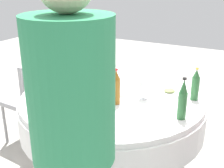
# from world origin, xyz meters

# --- Properties ---
(dining_table) EXTENTS (1.44, 1.44, 0.74)m
(dining_table) POSITION_xyz_m (0.00, 0.00, 0.59)
(dining_table) COLOR white
(dining_table) RESTS_ON ground_plane
(bottle_amber_left) EXTENTS (0.06, 0.06, 0.26)m
(bottle_amber_left) POSITION_xyz_m (-0.13, -0.10, 0.86)
(bottle_amber_left) COLOR #8C5619
(bottle_amber_left) RESTS_ON dining_table
(bottle_green_outer) EXTENTS (0.06, 0.06, 0.28)m
(bottle_green_outer) POSITION_xyz_m (-0.14, -0.58, 0.87)
(bottle_green_outer) COLOR #2D6B38
(bottle_green_outer) RESTS_ON dining_table
(bottle_green_south) EXTENTS (0.06, 0.06, 0.25)m
(bottle_green_south) POSITION_xyz_m (0.21, -0.58, 0.85)
(bottle_green_south) COLOR #2D6B38
(bottle_green_south) RESTS_ON dining_table
(bottle_amber_front) EXTENTS (0.07, 0.07, 0.29)m
(bottle_amber_front) POSITION_xyz_m (-0.33, 0.28, 0.88)
(bottle_amber_front) COLOR #8C5619
(bottle_amber_front) RESTS_ON dining_table
(bottle_dark_green_near) EXTENTS (0.06, 0.06, 0.28)m
(bottle_dark_green_near) POSITION_xyz_m (-0.10, 0.05, 0.87)
(bottle_dark_green_near) COLOR #194728
(bottle_dark_green_near) RESTS_ON dining_table
(wine_glass_front) EXTENTS (0.07, 0.07, 0.15)m
(wine_glass_front) POSITION_xyz_m (-0.09, 0.32, 0.85)
(wine_glass_front) COLOR white
(wine_glass_front) RESTS_ON dining_table
(wine_glass_near) EXTENTS (0.07, 0.07, 0.17)m
(wine_glass_near) POSITION_xyz_m (0.24, 0.13, 0.86)
(wine_glass_near) COLOR white
(wine_glass_near) RESTS_ON dining_table
(wine_glass_rear) EXTENTS (0.07, 0.07, 0.14)m
(wine_glass_rear) POSITION_xyz_m (0.04, -0.24, 0.85)
(wine_glass_rear) COLOR white
(wine_glass_rear) RESTS_ON dining_table
(plate_far) EXTENTS (0.25, 0.25, 0.04)m
(plate_far) POSITION_xyz_m (-0.39, 0.09, 0.75)
(plate_far) COLOR white
(plate_far) RESTS_ON dining_table
(plate_mid) EXTENTS (0.20, 0.20, 0.04)m
(plate_mid) POSITION_xyz_m (0.23, -0.39, 0.75)
(plate_mid) COLOR white
(plate_mid) RESTS_ON dining_table
(plate_east) EXTENTS (0.26, 0.26, 0.04)m
(plate_east) POSITION_xyz_m (0.41, 0.25, 0.75)
(plate_east) COLOR white
(plate_east) RESTS_ON dining_table
(plate_west) EXTENTS (0.21, 0.21, 0.02)m
(plate_west) POSITION_xyz_m (0.08, -0.03, 0.75)
(plate_west) COLOR white
(plate_west) RESTS_ON dining_table
(knife_outer) EXTENTS (0.07, 0.18, 0.00)m
(knife_outer) POSITION_xyz_m (0.19, 0.36, 0.74)
(knife_outer) COLOR silver
(knife_outer) RESTS_ON dining_table
(folded_napkin) EXTENTS (0.21, 0.21, 0.02)m
(folded_napkin) POSITION_xyz_m (0.08, 0.54, 0.75)
(folded_napkin) COLOR white
(folded_napkin) RESTS_ON dining_table
(person_left) EXTENTS (0.34, 0.34, 1.69)m
(person_left) POSITION_xyz_m (-1.00, -0.36, 0.89)
(person_left) COLOR slate
(person_left) RESTS_ON ground_plane
(chair_rear) EXTENTS (0.43, 0.43, 0.87)m
(chair_rear) POSITION_xyz_m (0.08, 0.92, 0.52)
(chair_rear) COLOR #99999E
(chair_rear) RESTS_ON ground_plane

